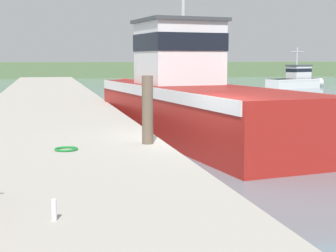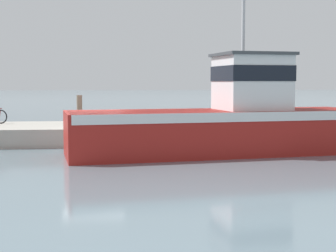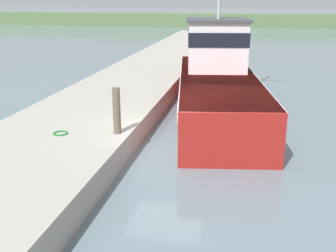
# 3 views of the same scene
# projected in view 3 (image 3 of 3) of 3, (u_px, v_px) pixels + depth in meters

# --- Properties ---
(ground_plane) EXTENTS (320.00, 320.00, 0.00)m
(ground_plane) POSITION_uv_depth(u_px,v_px,m) (167.00, 154.00, 13.90)
(ground_plane) COLOR slate
(dock_pier) EXTENTS (4.82, 80.00, 0.83)m
(dock_pier) POSITION_uv_depth(u_px,v_px,m) (67.00, 135.00, 14.39)
(dock_pier) COLOR #A39E93
(dock_pier) RESTS_ON ground_plane
(fishing_boat_main) EXTENTS (4.85, 14.16, 11.49)m
(fishing_boat_main) POSITION_uv_depth(u_px,v_px,m) (217.00, 82.00, 18.52)
(fishing_boat_main) COLOR maroon
(fishing_boat_main) RESTS_ON ground_plane
(mooring_post) EXTENTS (0.24, 0.24, 1.47)m
(mooring_post) POSITION_uv_depth(u_px,v_px,m) (117.00, 111.00, 13.10)
(mooring_post) COLOR brown
(mooring_post) RESTS_ON dock_pier
(hose_coil) EXTENTS (0.47, 0.47, 0.05)m
(hose_coil) POSITION_uv_depth(u_px,v_px,m) (60.00, 133.00, 13.25)
(hose_coil) COLOR #197A2D
(hose_coil) RESTS_ON dock_pier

